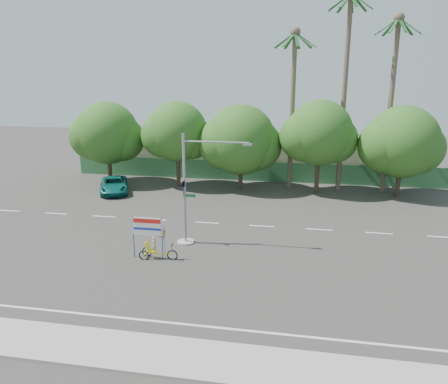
# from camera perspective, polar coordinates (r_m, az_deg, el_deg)

# --- Properties ---
(ground) EXTENTS (120.00, 120.00, 0.00)m
(ground) POSITION_cam_1_polar(r_m,az_deg,el_deg) (24.20, -1.73, -10.46)
(ground) COLOR #33302D
(ground) RESTS_ON ground
(sidewalk_near) EXTENTS (50.00, 2.40, 0.12)m
(sidewalk_near) POSITION_cam_1_polar(r_m,az_deg,el_deg) (17.91, -7.07, -20.49)
(sidewalk_near) COLOR gray
(sidewalk_near) RESTS_ON ground
(fence) EXTENTS (38.00, 0.08, 2.00)m
(fence) POSITION_cam_1_polar(r_m,az_deg,el_deg) (44.10, 4.10, 2.74)
(fence) COLOR #336B3D
(fence) RESTS_ON ground
(building_left) EXTENTS (12.00, 8.00, 4.00)m
(building_left) POSITION_cam_1_polar(r_m,az_deg,el_deg) (50.25, -6.75, 5.37)
(building_left) COLOR #C1B699
(building_left) RESTS_ON ground
(building_right) EXTENTS (14.00, 8.00, 3.60)m
(building_right) POSITION_cam_1_polar(r_m,az_deg,el_deg) (48.23, 14.23, 4.36)
(building_right) COLOR #C1B699
(building_right) RESTS_ON ground
(tree_far_left) EXTENTS (7.14, 6.00, 7.96)m
(tree_far_left) POSITION_cam_1_polar(r_m,az_deg,el_deg) (43.91, -15.04, 7.20)
(tree_far_left) COLOR #473828
(tree_far_left) RESTS_ON ground
(tree_left) EXTENTS (6.66, 5.60, 8.07)m
(tree_left) POSITION_cam_1_polar(r_m,az_deg,el_deg) (41.38, -6.18, 7.58)
(tree_left) COLOR #473828
(tree_left) RESTS_ON ground
(tree_center) EXTENTS (7.62, 6.40, 7.85)m
(tree_center) POSITION_cam_1_polar(r_m,az_deg,el_deg) (40.18, 2.13, 6.58)
(tree_center) COLOR #473828
(tree_center) RESTS_ON ground
(tree_right) EXTENTS (6.90, 5.80, 8.36)m
(tree_right) POSITION_cam_1_polar(r_m,az_deg,el_deg) (39.69, 12.28, 7.26)
(tree_right) COLOR #473828
(tree_right) RESTS_ON ground
(tree_far_right) EXTENTS (7.38, 6.20, 7.94)m
(tree_far_right) POSITION_cam_1_polar(r_m,az_deg,el_deg) (40.62, 22.18, 5.81)
(tree_far_right) COLOR #473828
(tree_far_right) RESTS_ON ground
(palm_tall) EXTENTS (3.73, 3.79, 17.45)m
(palm_tall) POSITION_cam_1_polar(r_m,az_deg,el_deg) (40.96, 15.60, 14.64)
(palm_tall) COLOR #70604C
(palm_tall) RESTS_ON ground
(palm_mid) EXTENTS (3.73, 3.79, 15.45)m
(palm_mid) POSITION_cam_1_polar(r_m,az_deg,el_deg) (41.50, 21.13, 12.72)
(palm_mid) COLOR #70604C
(palm_mid) RESTS_ON ground
(palm_short) EXTENTS (3.73, 3.79, 14.45)m
(palm_short) POSITION_cam_1_polar(r_m,az_deg,el_deg) (40.87, 8.99, 12.74)
(palm_short) COLOR #70604C
(palm_short) RESTS_ON ground
(traffic_signal) EXTENTS (4.72, 1.10, 7.00)m
(traffic_signal) POSITION_cam_1_polar(r_m,az_deg,el_deg) (27.28, -4.55, -0.94)
(traffic_signal) COLOR gray
(traffic_signal) RESTS_ON ground
(trike_billboard) EXTENTS (2.69, 0.62, 2.64)m
(trike_billboard) POSITION_cam_1_polar(r_m,az_deg,el_deg) (25.83, -9.37, -6.40)
(trike_billboard) COLOR black
(trike_billboard) RESTS_ON ground
(pickup_truck) EXTENTS (4.13, 5.60, 1.41)m
(pickup_truck) POSITION_cam_1_polar(r_m,az_deg,el_deg) (40.93, -14.16, 0.91)
(pickup_truck) COLOR #0D5F59
(pickup_truck) RESTS_ON ground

